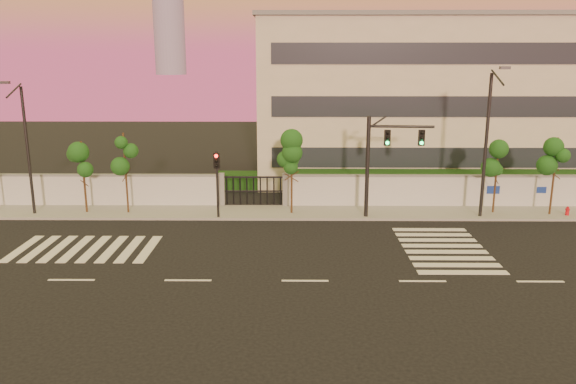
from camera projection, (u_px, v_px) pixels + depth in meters
name	position (u px, v px, depth m)	size (l,w,h in m)	color
ground	(305.00, 281.00, 23.89)	(120.00, 120.00, 0.00)	black
sidewalk	(301.00, 213.00, 34.07)	(60.00, 3.00, 0.15)	gray
perimeter_wall	(303.00, 191.00, 35.30)	(60.00, 0.36, 2.20)	#BABCC2
hedge_row	(318.00, 185.00, 38.01)	(41.00, 4.25, 1.80)	black
institutional_building	(415.00, 98.00, 43.73)	(24.40, 12.40, 12.25)	beige
road_markings	(271.00, 251.00, 27.55)	(57.00, 7.62, 0.02)	silver
street_tree_b	(83.00, 161.00, 33.29)	(1.55, 1.23, 4.45)	#382314
street_tree_c	(125.00, 155.00, 33.07)	(1.38, 1.09, 4.97)	#382314
street_tree_d	(292.00, 156.00, 32.99)	(1.62, 1.29, 4.87)	#382314
street_tree_e	(498.00, 160.00, 33.15)	(1.44, 1.14, 4.54)	#382314
street_tree_f	(556.00, 159.00, 32.73)	(1.49, 1.19, 4.74)	#382314
traffic_signal_main	(381.00, 155.00, 32.16)	(3.81, 0.48, 6.02)	black
traffic_signal_secondary	(217.00, 177.00, 32.30)	(0.32, 0.32, 4.05)	black
streetlight_west	(26.00, 145.00, 32.53)	(0.48, 1.93, 8.01)	black
streetlight_east	(487.00, 139.00, 31.82)	(0.53, 2.12, 8.81)	black
fire_hydrant	(567.00, 212.00, 33.20)	(0.27, 0.25, 0.68)	red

